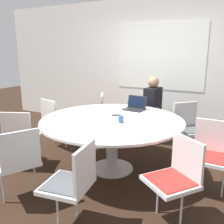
# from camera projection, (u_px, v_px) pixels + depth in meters

# --- Properties ---
(ground_plane) EXTENTS (16.00, 16.00, 0.00)m
(ground_plane) POSITION_uv_depth(u_px,v_px,m) (112.00, 169.00, 3.64)
(ground_plane) COLOR black
(wall_back) EXTENTS (8.00, 0.07, 2.70)m
(wall_back) POSITION_uv_depth(u_px,v_px,m) (159.00, 67.00, 5.04)
(wall_back) COLOR silver
(wall_back) RESTS_ON ground_plane
(conference_table) EXTENTS (1.97, 1.97, 0.75)m
(conference_table) POSITION_uv_depth(u_px,v_px,m) (112.00, 126.00, 3.48)
(conference_table) COLOR #B7B7BC
(conference_table) RESTS_ON ground_plane
(chair_0) EXTENTS (0.46, 0.47, 0.87)m
(chair_0) POSITION_uv_depth(u_px,v_px,m) (154.00, 111.00, 4.84)
(chair_0) COLOR silver
(chair_0) RESTS_ON ground_plane
(chair_1) EXTENTS (0.58, 0.59, 0.87)m
(chair_1) POSITION_uv_depth(u_px,v_px,m) (109.00, 112.00, 4.77)
(chair_1) COLOR silver
(chair_1) RESTS_ON ground_plane
(chair_2) EXTENTS (0.54, 0.52, 0.87)m
(chair_2) POSITION_uv_depth(u_px,v_px,m) (55.00, 119.00, 4.33)
(chair_2) COLOR silver
(chair_2) RESTS_ON ground_plane
(chair_3) EXTENTS (0.57, 0.56, 0.87)m
(chair_3) POSITION_uv_depth(u_px,v_px,m) (21.00, 134.00, 3.54)
(chair_3) COLOR silver
(chair_3) RESTS_ON ground_plane
(chair_4) EXTENTS (0.58, 0.58, 0.87)m
(chair_4) POSITION_uv_depth(u_px,v_px,m) (18.00, 158.00, 2.75)
(chair_4) COLOR silver
(chair_4) RESTS_ON ground_plane
(chair_5) EXTENTS (0.48, 0.50, 0.87)m
(chair_5) POSITION_uv_depth(u_px,v_px,m) (73.00, 179.00, 2.30)
(chair_5) COLOR silver
(chair_5) RESTS_ON ground_plane
(chair_6) EXTENTS (0.60, 0.60, 0.87)m
(chair_6) POSITION_uv_depth(u_px,v_px,m) (176.00, 174.00, 2.40)
(chair_6) COLOR silver
(chair_6) RESTS_ON ground_plane
(chair_7) EXTENTS (0.45, 0.43, 0.87)m
(chair_7) POSITION_uv_depth(u_px,v_px,m) (210.00, 151.00, 2.95)
(chair_7) COLOR silver
(chair_7) RESTS_ON ground_plane
(chair_8) EXTENTS (0.61, 0.61, 0.87)m
(chair_8) POSITION_uv_depth(u_px,v_px,m) (189.00, 125.00, 3.95)
(chair_8) COLOR silver
(chair_8) RESTS_ON ground_plane
(person_0) EXTENTS (0.28, 0.38, 1.22)m
(person_0) POSITION_uv_depth(u_px,v_px,m) (153.00, 104.00, 4.55)
(person_0) COLOR black
(person_0) RESTS_ON ground_plane
(laptop) EXTENTS (0.35, 0.28, 0.21)m
(laptop) POSITION_uv_depth(u_px,v_px,m) (135.00, 106.00, 3.99)
(laptop) COLOR #232326
(laptop) RESTS_ON conference_table
(coffee_cup) EXTENTS (0.07, 0.07, 0.10)m
(coffee_cup) POSITION_uv_depth(u_px,v_px,m) (121.00, 119.00, 3.27)
(coffee_cup) COLOR #33669E
(coffee_cup) RESTS_ON conference_table
(cell_phone) EXTENTS (0.15, 0.14, 0.01)m
(cell_phone) POSITION_uv_depth(u_px,v_px,m) (116.00, 115.00, 3.64)
(cell_phone) COLOR black
(cell_phone) RESTS_ON conference_table
(handbag) EXTENTS (0.36, 0.16, 0.28)m
(handbag) POSITION_uv_depth(u_px,v_px,m) (27.00, 150.00, 3.96)
(handbag) COLOR #513319
(handbag) RESTS_ON ground_plane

